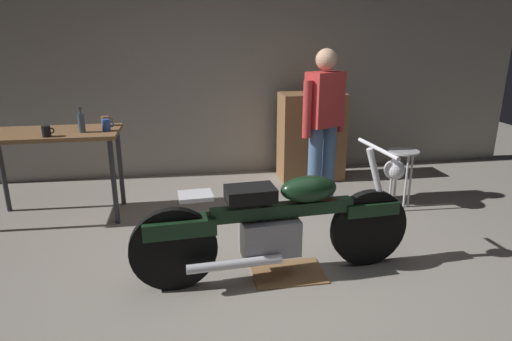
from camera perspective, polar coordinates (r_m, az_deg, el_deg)
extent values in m
plane|color=gray|center=(3.56, 1.67, -13.46)|extent=(12.00, 12.00, 0.00)
cube|color=gray|center=(5.83, -3.74, 14.74)|extent=(8.00, 0.12, 3.10)
cube|color=brown|center=(4.76, -25.01, 4.34)|extent=(1.30, 0.64, 0.04)
cylinder|color=#2D2D33|center=(4.51, -17.86, -1.47)|extent=(0.05, 0.05, 0.86)
cylinder|color=#2D2D33|center=(5.29, -29.84, -0.22)|extent=(0.05, 0.05, 0.86)
cylinder|color=#2D2D33|center=(5.00, -17.09, 0.45)|extent=(0.05, 0.05, 0.86)
cylinder|color=black|center=(3.70, 14.31, -7.19)|extent=(0.64, 0.11, 0.64)
cylinder|color=black|center=(3.32, -10.57, -9.95)|extent=(0.64, 0.11, 0.64)
cube|color=black|center=(3.63, 14.52, -4.67)|extent=(0.45, 0.17, 0.10)
cube|color=black|center=(3.24, -9.86, -7.12)|extent=(0.53, 0.22, 0.12)
cube|color=gray|center=(3.41, 1.79, -8.49)|extent=(0.46, 0.27, 0.28)
cube|color=black|center=(3.34, 3.49, -5.07)|extent=(1.10, 0.18, 0.10)
ellipsoid|color=black|center=(3.35, 6.81, -2.36)|extent=(0.45, 0.25, 0.20)
cube|color=black|center=(3.23, -0.72, -3.02)|extent=(0.38, 0.26, 0.10)
cube|color=silver|center=(3.16, -7.81, -3.25)|extent=(0.25, 0.22, 0.03)
cylinder|color=silver|center=(3.61, 15.55, -2.30)|extent=(0.27, 0.07, 0.68)
cylinder|color=silver|center=(3.49, 15.41, 2.75)|extent=(0.07, 0.60, 0.03)
sphere|color=silver|center=(3.62, 17.41, 0.11)|extent=(0.16, 0.16, 0.16)
cylinder|color=silver|center=(3.28, -2.74, -11.95)|extent=(0.70, 0.12, 0.07)
cylinder|color=#496891|center=(4.90, 9.28, 0.79)|extent=(0.15, 0.15, 0.88)
cylinder|color=#496891|center=(4.76, 7.59, 0.38)|extent=(0.15, 0.15, 0.88)
cube|color=#BF3333|center=(4.67, 8.84, 9.06)|extent=(0.44, 0.37, 0.56)
cylinder|color=#BF3333|center=(4.85, 10.83, 8.32)|extent=(0.09, 0.09, 0.58)
cylinder|color=#BF3333|center=(4.52, 6.62, 7.84)|extent=(0.09, 0.09, 0.58)
sphere|color=tan|center=(4.63, 9.08, 13.96)|extent=(0.22, 0.22, 0.22)
cylinder|color=#B2B2B7|center=(4.88, 18.53, 2.35)|extent=(0.32, 0.32, 0.02)
cylinder|color=#B2B2B7|center=(5.02, 19.29, -1.13)|extent=(0.02, 0.02, 0.62)
cylinder|color=#B2B2B7|center=(5.06, 17.61, -0.81)|extent=(0.02, 0.02, 0.62)
cylinder|color=#B2B2B7|center=(4.92, 17.04, -1.28)|extent=(0.02, 0.02, 0.62)
cylinder|color=#B2B2B7|center=(4.88, 18.76, -1.62)|extent=(0.02, 0.02, 0.62)
cube|color=brown|center=(5.68, 7.13, 4.36)|extent=(0.80, 0.44, 1.10)
sphere|color=tan|center=(5.40, 7.95, 6.90)|extent=(0.04, 0.04, 0.04)
sphere|color=tan|center=(5.46, 7.82, 3.81)|extent=(0.04, 0.04, 0.04)
sphere|color=tan|center=(5.54, 7.69, 0.80)|extent=(0.04, 0.04, 0.04)
cube|color=olive|center=(3.60, 4.15, -13.05)|extent=(0.56, 0.40, 0.01)
cylinder|color=black|center=(4.52, -25.43, 4.58)|extent=(0.08, 0.08, 0.10)
torus|color=black|center=(4.51, -24.89, 4.69)|extent=(0.06, 0.01, 0.06)
cylinder|color=brown|center=(4.84, -18.84, 6.07)|extent=(0.09, 0.09, 0.10)
torus|color=brown|center=(4.83, -18.27, 6.16)|extent=(0.05, 0.01, 0.05)
cylinder|color=#2D51AD|center=(4.58, -18.76, 5.57)|extent=(0.08, 0.08, 0.11)
torus|color=#2D51AD|center=(4.57, -18.23, 5.68)|extent=(0.06, 0.01, 0.06)
cylinder|color=#3F4C59|center=(4.58, -21.58, 5.70)|extent=(0.06, 0.06, 0.18)
cylinder|color=#3F4C59|center=(4.56, -21.75, 7.11)|extent=(0.03, 0.03, 0.05)
cylinder|color=black|center=(4.55, -21.79, 7.48)|extent=(0.03, 0.03, 0.01)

